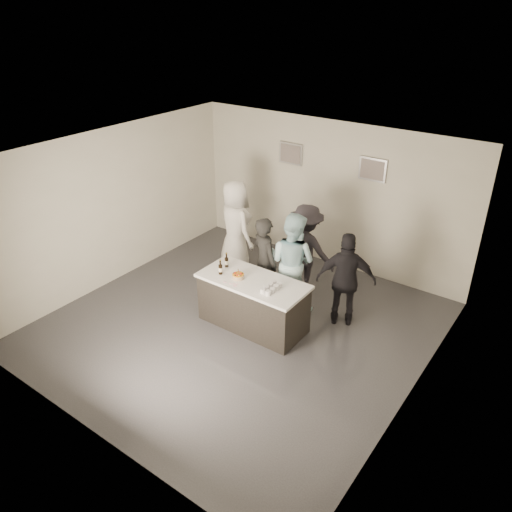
% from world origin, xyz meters
% --- Properties ---
extents(floor, '(6.00, 6.00, 0.00)m').
position_xyz_m(floor, '(0.00, 0.00, 0.00)').
color(floor, '#3D3D42').
rests_on(floor, ground).
extents(ceiling, '(6.00, 6.00, 0.00)m').
position_xyz_m(ceiling, '(0.00, 0.00, 3.00)').
color(ceiling, white).
extents(wall_back, '(6.00, 0.04, 3.00)m').
position_xyz_m(wall_back, '(0.00, 3.00, 1.50)').
color(wall_back, beige).
rests_on(wall_back, ground).
extents(wall_front, '(6.00, 0.04, 3.00)m').
position_xyz_m(wall_front, '(0.00, -3.00, 1.50)').
color(wall_front, beige).
rests_on(wall_front, ground).
extents(wall_left, '(0.04, 6.00, 3.00)m').
position_xyz_m(wall_left, '(-3.00, 0.00, 1.50)').
color(wall_left, beige).
rests_on(wall_left, ground).
extents(wall_right, '(0.04, 6.00, 3.00)m').
position_xyz_m(wall_right, '(3.00, 0.00, 1.50)').
color(wall_right, beige).
rests_on(wall_right, ground).
extents(picture_left, '(0.54, 0.04, 0.44)m').
position_xyz_m(picture_left, '(-0.90, 2.97, 2.20)').
color(picture_left, '#B2B2B7').
rests_on(picture_left, wall_back).
extents(picture_right, '(0.54, 0.04, 0.44)m').
position_xyz_m(picture_right, '(0.90, 2.97, 2.20)').
color(picture_right, '#B2B2B7').
rests_on(picture_right, wall_back).
extents(bar_counter, '(1.86, 0.86, 0.90)m').
position_xyz_m(bar_counter, '(0.18, 0.16, 0.45)').
color(bar_counter, white).
rests_on(bar_counter, ground).
extents(cake, '(0.20, 0.20, 0.07)m').
position_xyz_m(cake, '(-0.05, 0.06, 0.94)').
color(cake, orange).
rests_on(cake, bar_counter).
extents(beer_bottle_a, '(0.07, 0.07, 0.26)m').
position_xyz_m(beer_bottle_a, '(-0.46, 0.27, 1.03)').
color(beer_bottle_a, black).
rests_on(beer_bottle_a, bar_counter).
extents(beer_bottle_b, '(0.07, 0.07, 0.26)m').
position_xyz_m(beer_bottle_b, '(-0.38, 0.01, 1.03)').
color(beer_bottle_b, black).
rests_on(beer_bottle_b, bar_counter).
extents(tumbler_cluster, '(0.19, 0.40, 0.08)m').
position_xyz_m(tumbler_cluster, '(0.60, 0.09, 0.94)').
color(tumbler_cluster, orange).
rests_on(tumbler_cluster, bar_counter).
extents(candles, '(0.24, 0.08, 0.01)m').
position_xyz_m(candles, '(-0.04, -0.14, 0.90)').
color(candles, pink).
rests_on(candles, bar_counter).
extents(person_main_black, '(0.73, 0.63, 1.70)m').
position_xyz_m(person_main_black, '(-0.08, 0.88, 0.85)').
color(person_main_black, black).
rests_on(person_main_black, ground).
extents(person_main_blue, '(0.91, 0.71, 1.84)m').
position_xyz_m(person_main_blue, '(0.38, 1.06, 0.92)').
color(person_main_blue, '#B5E2EC').
rests_on(person_main_blue, ground).
extents(person_guest_left, '(1.11, 0.93, 1.93)m').
position_xyz_m(person_guest_left, '(-1.29, 1.58, 0.96)').
color(person_guest_left, white).
rests_on(person_guest_left, ground).
extents(person_guest_right, '(1.08, 0.81, 1.70)m').
position_xyz_m(person_guest_right, '(1.40, 1.15, 0.85)').
color(person_guest_right, black).
rests_on(person_guest_right, ground).
extents(person_guest_back, '(1.20, 0.77, 1.77)m').
position_xyz_m(person_guest_back, '(0.29, 1.66, 0.88)').
color(person_guest_back, '#27242B').
rests_on(person_guest_back, ground).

